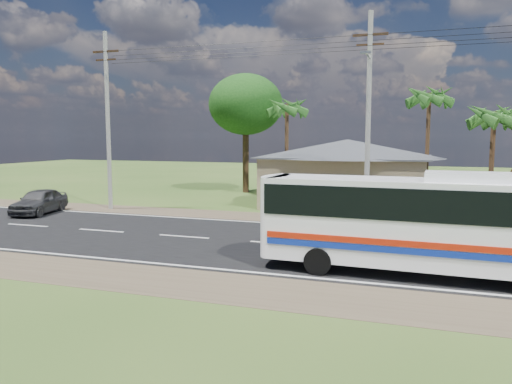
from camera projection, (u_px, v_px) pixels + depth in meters
ground at (278, 244)px, 21.52m from camera, size 120.00×120.00×0.00m
road at (278, 244)px, 21.52m from camera, size 120.00×16.00×0.03m
house at (347, 166)px, 33.13m from camera, size 12.40×10.00×5.00m
utility_poles at (362, 114)px, 26.12m from camera, size 32.80×2.22×11.00m
palm_near at (494, 117)px, 28.19m from camera, size 2.80×2.80×6.70m
palm_mid at (429, 98)px, 33.38m from camera, size 2.80×2.80×8.20m
palm_far at (287, 108)px, 37.10m from camera, size 2.80×2.80×7.70m
tree_behind_house at (246, 105)px, 40.21m from camera, size 6.00×6.00×9.61m
coach_bus at (439, 218)px, 16.17m from camera, size 11.30×2.75×3.49m
motorcycle at (434, 221)px, 24.87m from camera, size 1.60×0.86×0.80m
small_car at (39, 201)px, 29.74m from camera, size 2.72×4.71×1.51m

